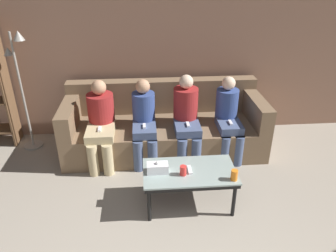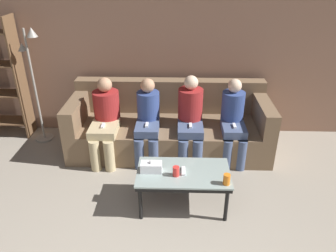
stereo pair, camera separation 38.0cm
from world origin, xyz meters
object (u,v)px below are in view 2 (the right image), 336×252
Objects in this scene: tissue_box at (151,167)px; standing_lamp at (34,75)px; cup_near_left at (227,179)px; seated_person_right_end at (233,119)px; game_remote at (183,171)px; seated_person_mid_left at (148,119)px; couch at (169,127)px; cup_near_right at (176,171)px; seated_person_left_end at (105,117)px; seated_person_mid_right at (190,117)px; coffee_table at (183,175)px.

standing_lamp is at bearing 140.22° from tissue_box.
seated_person_right_end reaches higher than cup_near_left.
seated_person_mid_left is (-0.45, 1.00, 0.11)m from game_remote.
couch is 17.75× the size of game_remote.
couch is 1.32m from cup_near_right.
seated_person_left_end is at bearing -179.84° from seated_person_right_end.
seated_person_left_end is (-0.93, 1.07, 0.08)m from cup_near_right.
couch is at bearing -5.63° from standing_lamp.
seated_person_mid_right reaches higher than cup_near_left.
game_remote is 0.14× the size of seated_person_left_end.
cup_near_right reaches higher than game_remote.
seated_person_mid_right reaches higher than coffee_table.
coffee_table is at bearing -34.87° from standing_lamp.
cup_near_right is 0.06× the size of standing_lamp.
seated_person_mid_left is at bearing -14.89° from standing_lamp.
seated_person_left_end is 1.65m from seated_person_right_end.
tissue_box is 0.20× the size of seated_person_mid_right.
standing_lamp is (-2.03, 1.42, 0.60)m from coffee_table.
seated_person_mid_right is at bearing 84.54° from coffee_table.
game_remote is 0.14× the size of seated_person_mid_right.
cup_near_right is at bearing -124.11° from seated_person_right_end.
cup_near_right is (-0.50, 0.13, -0.00)m from cup_near_left.
standing_lamp is at bearing 165.11° from seated_person_mid_left.
game_remote reaches higher than coffee_table.
coffee_table is 6.45× the size of game_remote.
seated_person_right_end is (2.68, -0.41, -0.44)m from standing_lamp.
cup_near_left is at bearing -14.60° from tissue_box.
coffee_table is 0.35m from tissue_box.
seated_person_left_end is (1.03, -0.42, -0.43)m from standing_lamp.
tissue_box is 1.00m from seated_person_mid_left.
coffee_table is 0.60× the size of standing_lamp.
seated_person_right_end is (0.72, 1.07, 0.07)m from cup_near_right.
couch reaches higher than tissue_box.
seated_person_mid_right is at bearing 66.89° from tissue_box.
seated_person_left_end reaches higher than cup_near_left.
seated_person_left_end is 0.97× the size of seated_person_mid_right.
game_remote is at bearing 155.11° from cup_near_left.
seated_person_mid_right reaches higher than tissue_box.
cup_near_left is at bearing -67.33° from couch.
coffee_table is 0.47m from cup_near_left.
tissue_box is 0.34m from game_remote.
couch is 1.25m from game_remote.
seated_person_mid_left is at bearing 126.20° from cup_near_left.
couch is 1.25m from coffee_table.
seated_person_right_end is (0.23, 1.20, 0.07)m from cup_near_left.
cup_near_right is 0.10× the size of seated_person_left_end.
seated_person_mid_right is (1.10, 0.01, 0.02)m from seated_person_left_end.
tissue_box is (-0.26, 0.07, -0.00)m from cup_near_right.
cup_near_left is 0.11× the size of seated_person_right_end.
seated_person_mid_right is (0.17, 1.08, 0.10)m from cup_near_right.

